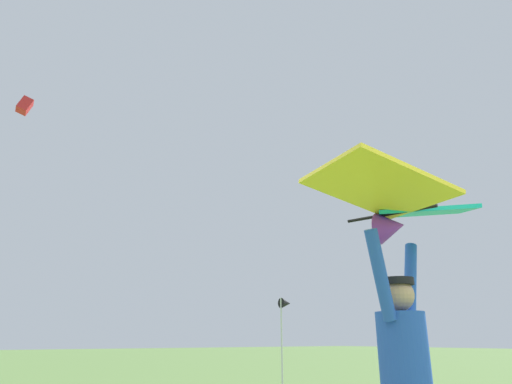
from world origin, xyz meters
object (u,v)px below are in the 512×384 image
at_px(marker_flag, 285,310).
at_px(distant_kite_red_mid_left, 25,106).
at_px(kite_flyer_person, 406,380).
at_px(held_stunt_kite, 400,207).

bearing_deg(marker_flag, distant_kite_red_mid_left, 106.65).
bearing_deg(kite_flyer_person, held_stunt_kite, -74.73).
bearing_deg(marker_flag, kite_flyer_person, -122.68).
height_order(distant_kite_red_mid_left, marker_flag, distant_kite_red_mid_left).
distance_m(kite_flyer_person, marker_flag, 7.64).
height_order(kite_flyer_person, distant_kite_red_mid_left, distant_kite_red_mid_left).
bearing_deg(kite_flyer_person, distant_kite_red_mid_left, 91.51).
relative_size(kite_flyer_person, marker_flag, 0.91).
height_order(kite_flyer_person, marker_flag, marker_flag).
relative_size(held_stunt_kite, distant_kite_red_mid_left, 1.73).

